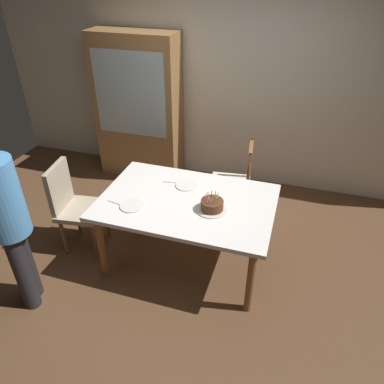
{
  "coord_description": "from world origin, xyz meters",
  "views": [
    {
      "loc": [
        0.87,
        -2.61,
        2.64
      ],
      "look_at": [
        0.05,
        0.0,
        0.85
      ],
      "focal_mm": 33.92,
      "sensor_mm": 36.0,
      "label": 1
    }
  ],
  "objects_px": {
    "birthday_cake": "(212,206)",
    "person_celebrant": "(7,219)",
    "chair_spindle_back": "(232,184)",
    "plate_far_side": "(187,185)",
    "china_cabinet": "(139,108)",
    "dining_table": "(187,208)",
    "plate_near_celebrant": "(132,206)",
    "chair_upholstered": "(73,203)"
  },
  "relations": [
    {
      "from": "plate_far_side",
      "to": "chair_spindle_back",
      "type": "height_order",
      "value": "chair_spindle_back"
    },
    {
      "from": "chair_upholstered",
      "to": "person_celebrant",
      "type": "xyz_separation_m",
      "value": [
        0.01,
        -0.8,
        0.38
      ]
    },
    {
      "from": "chair_spindle_back",
      "to": "chair_upholstered",
      "type": "xyz_separation_m",
      "value": [
        -1.45,
        -0.95,
        0.07
      ]
    },
    {
      "from": "birthday_cake",
      "to": "chair_upholstered",
      "type": "height_order",
      "value": "chair_upholstered"
    },
    {
      "from": "chair_spindle_back",
      "to": "person_celebrant",
      "type": "bearing_deg",
      "value": -129.53
    },
    {
      "from": "chair_spindle_back",
      "to": "china_cabinet",
      "type": "xyz_separation_m",
      "value": [
        -1.44,
        0.7,
        0.49
      ]
    },
    {
      "from": "plate_far_side",
      "to": "birthday_cake",
      "type": "bearing_deg",
      "value": -42.93
    },
    {
      "from": "china_cabinet",
      "to": "person_celebrant",
      "type": "bearing_deg",
      "value": -90.09
    },
    {
      "from": "dining_table",
      "to": "birthday_cake",
      "type": "height_order",
      "value": "birthday_cake"
    },
    {
      "from": "dining_table",
      "to": "chair_upholstered",
      "type": "distance_m",
      "value": 1.2
    },
    {
      "from": "plate_far_side",
      "to": "chair_spindle_back",
      "type": "distance_m",
      "value": 0.76
    },
    {
      "from": "plate_far_side",
      "to": "person_celebrant",
      "type": "relative_size",
      "value": 0.14
    },
    {
      "from": "plate_near_celebrant",
      "to": "chair_spindle_back",
      "type": "distance_m",
      "value": 1.33
    },
    {
      "from": "chair_upholstered",
      "to": "china_cabinet",
      "type": "height_order",
      "value": "china_cabinet"
    },
    {
      "from": "china_cabinet",
      "to": "plate_near_celebrant",
      "type": "bearing_deg",
      "value": -67.7
    },
    {
      "from": "birthday_cake",
      "to": "dining_table",
      "type": "bearing_deg",
      "value": 163.57
    },
    {
      "from": "dining_table",
      "to": "china_cabinet",
      "type": "height_order",
      "value": "china_cabinet"
    },
    {
      "from": "dining_table",
      "to": "chair_spindle_back",
      "type": "bearing_deg",
      "value": 72.91
    },
    {
      "from": "dining_table",
      "to": "china_cabinet",
      "type": "relative_size",
      "value": 0.84
    },
    {
      "from": "birthday_cake",
      "to": "person_celebrant",
      "type": "relative_size",
      "value": 0.17
    },
    {
      "from": "dining_table",
      "to": "plate_far_side",
      "type": "bearing_deg",
      "value": 108.55
    },
    {
      "from": "plate_far_side",
      "to": "chair_spindle_back",
      "type": "bearing_deg",
      "value": 60.89
    },
    {
      "from": "plate_near_celebrant",
      "to": "person_celebrant",
      "type": "height_order",
      "value": "person_celebrant"
    },
    {
      "from": "chair_upholstered",
      "to": "china_cabinet",
      "type": "bearing_deg",
      "value": 89.59
    },
    {
      "from": "birthday_cake",
      "to": "chair_spindle_back",
      "type": "xyz_separation_m",
      "value": [
        0.0,
        0.93,
        -0.33
      ]
    },
    {
      "from": "person_celebrant",
      "to": "china_cabinet",
      "type": "height_order",
      "value": "china_cabinet"
    },
    {
      "from": "dining_table",
      "to": "china_cabinet",
      "type": "bearing_deg",
      "value": 127.08
    },
    {
      "from": "plate_far_side",
      "to": "chair_spindle_back",
      "type": "xyz_separation_m",
      "value": [
        0.34,
        0.62,
        -0.29
      ]
    },
    {
      "from": "plate_near_celebrant",
      "to": "china_cabinet",
      "type": "height_order",
      "value": "china_cabinet"
    },
    {
      "from": "dining_table",
      "to": "birthday_cake",
      "type": "bearing_deg",
      "value": -16.43
    },
    {
      "from": "person_celebrant",
      "to": "china_cabinet",
      "type": "distance_m",
      "value": 2.45
    },
    {
      "from": "plate_near_celebrant",
      "to": "china_cabinet",
      "type": "distance_m",
      "value": 1.95
    },
    {
      "from": "birthday_cake",
      "to": "chair_upholstered",
      "type": "xyz_separation_m",
      "value": [
        -1.45,
        -0.02,
        -0.26
      ]
    },
    {
      "from": "plate_near_celebrant",
      "to": "birthday_cake",
      "type": "bearing_deg",
      "value": 13.09
    },
    {
      "from": "plate_far_side",
      "to": "chair_upholstered",
      "type": "distance_m",
      "value": 1.18
    },
    {
      "from": "dining_table",
      "to": "chair_spindle_back",
      "type": "xyz_separation_m",
      "value": [
        0.26,
        0.85,
        -0.2
      ]
    },
    {
      "from": "dining_table",
      "to": "plate_near_celebrant",
      "type": "distance_m",
      "value": 0.51
    },
    {
      "from": "plate_near_celebrant",
      "to": "chair_upholstered",
      "type": "distance_m",
      "value": 0.79
    },
    {
      "from": "plate_near_celebrant",
      "to": "plate_far_side",
      "type": "distance_m",
      "value": 0.6
    },
    {
      "from": "birthday_cake",
      "to": "chair_spindle_back",
      "type": "bearing_deg",
      "value": 89.74
    },
    {
      "from": "plate_near_celebrant",
      "to": "chair_spindle_back",
      "type": "height_order",
      "value": "chair_spindle_back"
    },
    {
      "from": "birthday_cake",
      "to": "plate_near_celebrant",
      "type": "bearing_deg",
      "value": -166.91
    }
  ]
}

